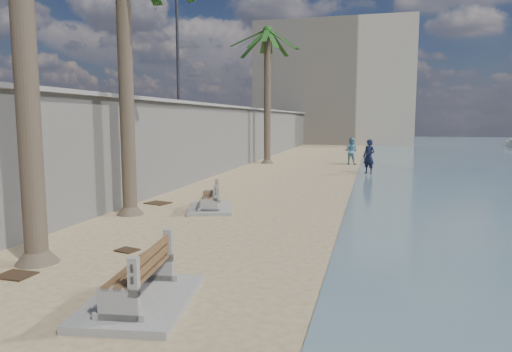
{
  "coord_description": "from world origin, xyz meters",
  "views": [
    {
      "loc": [
        2.77,
        -5.7,
        2.82
      ],
      "look_at": [
        -0.5,
        7.0,
        1.2
      ],
      "focal_mm": 32.0,
      "sensor_mm": 36.0,
      "label": 1
    }
  ],
  "objects_px": {
    "bench_near": "(140,280)",
    "person_a": "(369,154)",
    "person_b": "(351,150)",
    "palm_back": "(268,33)",
    "bench_far": "(210,199)"
  },
  "relations": [
    {
      "from": "bench_near",
      "to": "person_a",
      "type": "height_order",
      "value": "person_a"
    },
    {
      "from": "person_a",
      "to": "person_b",
      "type": "height_order",
      "value": "person_a"
    },
    {
      "from": "bench_near",
      "to": "bench_far",
      "type": "xyz_separation_m",
      "value": [
        -1.53,
        7.24,
        -0.04
      ]
    },
    {
      "from": "person_a",
      "to": "bench_far",
      "type": "bearing_deg",
      "value": -77.88
    },
    {
      "from": "palm_back",
      "to": "person_a",
      "type": "relative_size",
      "value": 4.47
    },
    {
      "from": "bench_near",
      "to": "person_b",
      "type": "height_order",
      "value": "person_b"
    },
    {
      "from": "bench_near",
      "to": "bench_far",
      "type": "bearing_deg",
      "value": 101.9
    },
    {
      "from": "palm_back",
      "to": "person_b",
      "type": "distance_m",
      "value": 9.05
    },
    {
      "from": "bench_far",
      "to": "palm_back",
      "type": "xyz_separation_m",
      "value": [
        -1.76,
        15.51,
        7.89
      ]
    },
    {
      "from": "palm_back",
      "to": "person_a",
      "type": "distance_m",
      "value": 10.59
    },
    {
      "from": "palm_back",
      "to": "person_b",
      "type": "height_order",
      "value": "palm_back"
    },
    {
      "from": "bench_near",
      "to": "palm_back",
      "type": "bearing_deg",
      "value": 98.21
    },
    {
      "from": "bench_far",
      "to": "person_a",
      "type": "bearing_deg",
      "value": 67.21
    },
    {
      "from": "bench_near",
      "to": "person_b",
      "type": "bearing_deg",
      "value": 85.06
    },
    {
      "from": "bench_far",
      "to": "person_a",
      "type": "height_order",
      "value": "person_a"
    }
  ]
}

